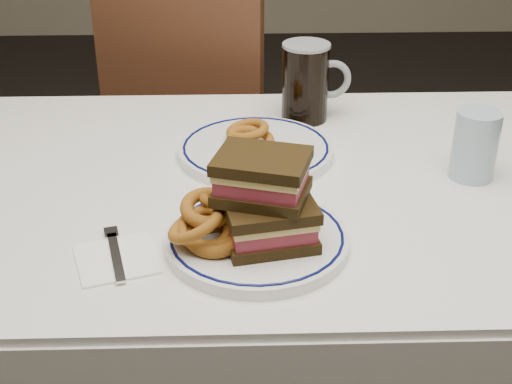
{
  "coord_description": "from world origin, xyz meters",
  "views": [
    {
      "loc": [
        -0.03,
        -1.15,
        1.36
      ],
      "look_at": [
        -0.0,
        -0.22,
        0.84
      ],
      "focal_mm": 50.0,
      "sensor_mm": 36.0,
      "label": 1
    }
  ],
  "objects_px": {
    "reuben_sandwich": "(266,200)",
    "chair_far": "(199,112)",
    "main_plate": "(257,239)",
    "beer_mug": "(307,81)",
    "far_plate": "(256,150)"
  },
  "relations": [
    {
      "from": "chair_far",
      "to": "main_plate",
      "type": "height_order",
      "value": "chair_far"
    },
    {
      "from": "reuben_sandwich",
      "to": "beer_mug",
      "type": "height_order",
      "value": "beer_mug"
    },
    {
      "from": "far_plate",
      "to": "main_plate",
      "type": "bearing_deg",
      "value": -91.36
    },
    {
      "from": "main_plate",
      "to": "far_plate",
      "type": "relative_size",
      "value": 0.95
    },
    {
      "from": "main_plate",
      "to": "far_plate",
      "type": "height_order",
      "value": "far_plate"
    },
    {
      "from": "chair_far",
      "to": "far_plate",
      "type": "relative_size",
      "value": 3.39
    },
    {
      "from": "chair_far",
      "to": "beer_mug",
      "type": "xyz_separation_m",
      "value": [
        0.26,
        -0.52,
        0.28
      ]
    },
    {
      "from": "beer_mug",
      "to": "chair_far",
      "type": "bearing_deg",
      "value": 116.57
    },
    {
      "from": "main_plate",
      "to": "reuben_sandwich",
      "type": "relative_size",
      "value": 1.72
    },
    {
      "from": "reuben_sandwich",
      "to": "far_plate",
      "type": "height_order",
      "value": "reuben_sandwich"
    },
    {
      "from": "reuben_sandwich",
      "to": "beer_mug",
      "type": "xyz_separation_m",
      "value": [
        0.11,
        0.51,
        -0.0
      ]
    },
    {
      "from": "reuben_sandwich",
      "to": "chair_far",
      "type": "bearing_deg",
      "value": 98.39
    },
    {
      "from": "beer_mug",
      "to": "reuben_sandwich",
      "type": "bearing_deg",
      "value": -101.97
    },
    {
      "from": "reuben_sandwich",
      "to": "far_plate",
      "type": "bearing_deg",
      "value": 90.9
    },
    {
      "from": "chair_far",
      "to": "reuben_sandwich",
      "type": "relative_size",
      "value": 6.12
    }
  ]
}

